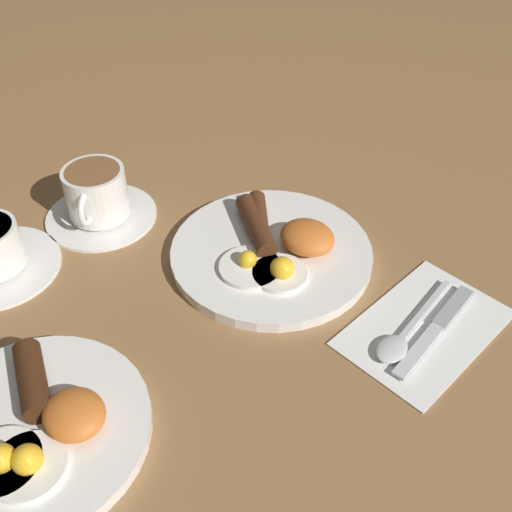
# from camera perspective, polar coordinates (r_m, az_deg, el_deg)

# --- Properties ---
(ground_plane) EXTENTS (3.00, 3.00, 0.00)m
(ground_plane) POSITION_cam_1_polar(r_m,az_deg,el_deg) (0.79, 1.45, -0.13)
(ground_plane) COLOR olive
(breakfast_plate_near) EXTENTS (0.26, 0.26, 0.05)m
(breakfast_plate_near) POSITION_cam_1_polar(r_m,az_deg,el_deg) (0.79, 1.67, 0.63)
(breakfast_plate_near) COLOR white
(breakfast_plate_near) RESTS_ON ground_plane
(breakfast_plate_far) EXTENTS (0.23, 0.23, 0.04)m
(breakfast_plate_far) POSITION_cam_1_polar(r_m,az_deg,el_deg) (0.64, -20.09, -15.35)
(breakfast_plate_far) COLOR white
(breakfast_plate_far) RESTS_ON ground_plane
(teacup_near) EXTENTS (0.16, 0.16, 0.08)m
(teacup_near) POSITION_cam_1_polar(r_m,az_deg,el_deg) (0.87, -14.85, 5.31)
(teacup_near) COLOR white
(teacup_near) RESTS_ON ground_plane
(napkin) EXTENTS (0.14, 0.21, 0.01)m
(napkin) POSITION_cam_1_polar(r_m,az_deg,el_deg) (0.73, 15.76, -6.57)
(napkin) COLOR white
(napkin) RESTS_ON ground_plane
(knife) EXTENTS (0.02, 0.17, 0.01)m
(knife) POSITION_cam_1_polar(r_m,az_deg,el_deg) (0.73, 17.00, -6.31)
(knife) COLOR silver
(knife) RESTS_ON napkin
(spoon) EXTENTS (0.03, 0.16, 0.01)m
(spoon) POSITION_cam_1_polar(r_m,az_deg,el_deg) (0.70, 13.52, -7.75)
(spoon) COLOR silver
(spoon) RESTS_ON napkin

